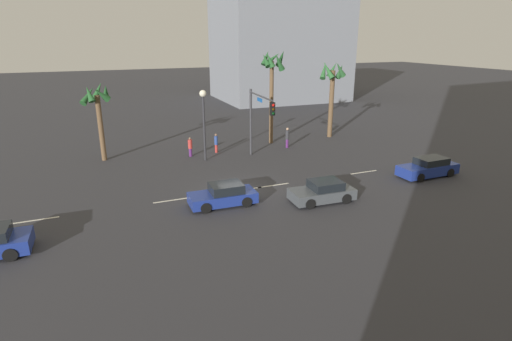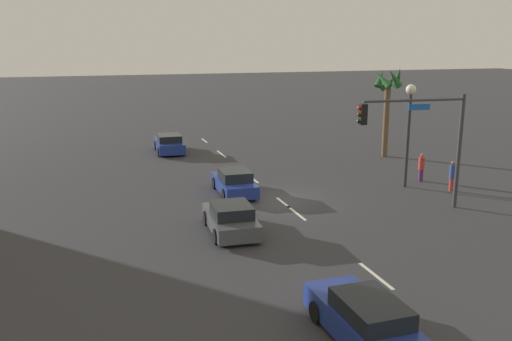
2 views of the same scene
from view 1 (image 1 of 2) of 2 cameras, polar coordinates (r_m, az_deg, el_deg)
name	(u,v)px [view 1 (image 1 of 2)]	position (r m, az deg, el deg)	size (l,w,h in m)	color
ground_plane	(241,190)	(27.39, -2.16, -2.76)	(220.00, 220.00, 0.00)	#333338
lane_stripe_1	(34,220)	(26.14, -28.41, -6.11)	(2.52, 0.14, 0.01)	silver
lane_stripe_2	(171,200)	(26.25, -11.72, -4.09)	(2.21, 0.14, 0.01)	silver
lane_stripe_3	(249,189)	(27.58, -1.01, -2.59)	(1.85, 0.14, 0.01)	silver
lane_stripe_4	(273,185)	(28.25, 2.43, -2.08)	(2.33, 0.14, 0.01)	silver
lane_stripe_5	(364,172)	(32.00, 14.73, -0.23)	(2.32, 0.14, 0.01)	silver
car_0	(223,195)	(24.93, -4.54, -3.46)	(4.08, 1.94, 1.34)	navy
car_1	(323,192)	(25.75, 9.25, -2.94)	(4.04, 2.08, 1.32)	#474C51
car_3	(428,168)	(32.46, 22.81, 0.37)	(4.57, 1.84, 1.39)	navy
traffic_signal	(258,114)	(32.97, 0.31, 7.84)	(0.64, 5.50, 5.62)	#38383D
streetlamp	(204,111)	(33.30, -7.30, 8.15)	(0.56, 0.56, 5.76)	#2D2D33
pedestrian_0	(287,137)	(37.72, 4.36, 4.65)	(0.34, 0.34, 1.86)	#59266B
pedestrian_1	(190,146)	(35.31, -9.13, 3.31)	(0.50, 0.50, 1.65)	#59266B
pedestrian_2	(216,143)	(36.19, -5.56, 3.89)	(0.43, 0.43, 1.69)	#BF3833
palm_tree_0	(98,104)	(35.37, -21.16, 8.67)	(2.49, 2.58, 6.35)	brown
palm_tree_1	(332,82)	(41.76, 10.52, 11.96)	(2.52, 2.62, 7.61)	brown
palm_tree_2	(273,72)	(38.49, 2.32, 13.51)	(2.27, 2.56, 8.72)	brown
building_2	(279,41)	(67.95, 3.22, 17.49)	(18.76, 15.27, 17.98)	gray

